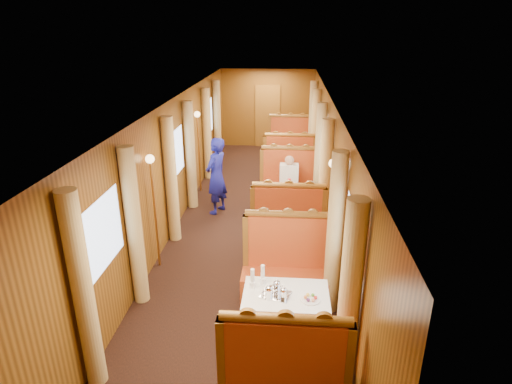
# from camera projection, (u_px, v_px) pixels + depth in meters

# --- Properties ---
(floor) EXTENTS (3.00, 12.00, 0.01)m
(floor) POSITION_uv_depth(u_px,v_px,m) (251.00, 223.00, 8.79)
(floor) COLOR black
(floor) RESTS_ON ground
(ceiling) EXTENTS (3.00, 12.00, 0.01)m
(ceiling) POSITION_uv_depth(u_px,v_px,m) (251.00, 101.00, 7.87)
(ceiling) COLOR silver
(ceiling) RESTS_ON wall_left
(wall_far) EXTENTS (3.00, 0.01, 2.50)m
(wall_far) POSITION_uv_depth(u_px,v_px,m) (268.00, 109.00, 13.89)
(wall_far) COLOR brown
(wall_far) RESTS_ON floor
(wall_left) EXTENTS (0.01, 12.00, 2.50)m
(wall_left) POSITION_uv_depth(u_px,v_px,m) (175.00, 163.00, 8.44)
(wall_left) COLOR brown
(wall_left) RESTS_ON floor
(wall_right) EXTENTS (0.01, 12.00, 2.50)m
(wall_right) POSITION_uv_depth(u_px,v_px,m) (328.00, 167.00, 8.22)
(wall_right) COLOR brown
(wall_right) RESTS_ON floor
(doorway_far) EXTENTS (0.80, 0.04, 2.00)m
(doorway_far) POSITION_uv_depth(u_px,v_px,m) (267.00, 116.00, 13.96)
(doorway_far) COLOR #8F5E21
(doorway_far) RESTS_ON floor
(table_near) EXTENTS (1.05, 0.72, 0.75)m
(table_near) POSITION_uv_depth(u_px,v_px,m) (285.00, 319.00, 5.35)
(table_near) COLOR white
(table_near) RESTS_ON floor
(banquette_near_fwd) EXTENTS (1.30, 0.55, 1.34)m
(banquette_near_fwd) POSITION_uv_depth(u_px,v_px,m) (284.00, 379.00, 4.39)
(banquette_near_fwd) COLOR #A62512
(banquette_near_fwd) RESTS_ON floor
(banquette_near_aft) EXTENTS (1.30, 0.55, 1.34)m
(banquette_near_aft) POSITION_uv_depth(u_px,v_px,m) (286.00, 272.00, 6.27)
(banquette_near_aft) COLOR #A62512
(banquette_near_aft) RESTS_ON floor
(table_mid) EXTENTS (1.05, 0.72, 0.75)m
(table_mid) POSITION_uv_depth(u_px,v_px,m) (288.00, 208.00, 8.59)
(table_mid) COLOR white
(table_mid) RESTS_ON floor
(banquette_mid_fwd) EXTENTS (1.30, 0.55, 1.34)m
(banquette_mid_fwd) POSITION_uv_depth(u_px,v_px,m) (288.00, 228.00, 7.64)
(banquette_mid_fwd) COLOR #A62512
(banquette_mid_fwd) RESTS_ON floor
(banquette_mid_aft) EXTENTS (1.30, 0.55, 1.34)m
(banquette_mid_aft) POSITION_uv_depth(u_px,v_px,m) (289.00, 187.00, 9.52)
(banquette_mid_aft) COLOR #A62512
(banquette_mid_aft) RESTS_ON floor
(table_far) EXTENTS (1.05, 0.72, 0.75)m
(table_far) POSITION_uv_depth(u_px,v_px,m) (289.00, 157.00, 11.84)
(table_far) COLOR white
(table_far) RESTS_ON floor
(banquette_far_fwd) EXTENTS (1.30, 0.55, 1.34)m
(banquette_far_fwd) POSITION_uv_depth(u_px,v_px,m) (289.00, 167.00, 10.88)
(banquette_far_fwd) COLOR #A62512
(banquette_far_fwd) RESTS_ON floor
(banquette_far_aft) EXTENTS (1.30, 0.55, 1.34)m
(banquette_far_aft) POSITION_uv_depth(u_px,v_px,m) (290.00, 146.00, 12.76)
(banquette_far_aft) COLOR #A62512
(banquette_far_aft) RESTS_ON floor
(tea_tray) EXTENTS (0.40, 0.35, 0.01)m
(tea_tray) POSITION_uv_depth(u_px,v_px,m) (276.00, 294.00, 5.19)
(tea_tray) COLOR silver
(tea_tray) RESTS_ON table_near
(teapot_left) EXTENTS (0.21, 0.18, 0.14)m
(teapot_left) POSITION_uv_depth(u_px,v_px,m) (269.00, 294.00, 5.10)
(teapot_left) COLOR silver
(teapot_left) RESTS_ON tea_tray
(teapot_right) EXTENTS (0.16, 0.12, 0.12)m
(teapot_right) POSITION_uv_depth(u_px,v_px,m) (283.00, 295.00, 5.09)
(teapot_right) COLOR silver
(teapot_right) RESTS_ON tea_tray
(teapot_back) EXTENTS (0.16, 0.13, 0.12)m
(teapot_back) POSITION_uv_depth(u_px,v_px,m) (277.00, 287.00, 5.24)
(teapot_back) COLOR silver
(teapot_back) RESTS_ON tea_tray
(fruit_plate) EXTENTS (0.24, 0.24, 0.05)m
(fruit_plate) POSITION_uv_depth(u_px,v_px,m) (310.00, 299.00, 5.09)
(fruit_plate) COLOR white
(fruit_plate) RESTS_ON table_near
(cup_inboard) EXTENTS (0.08, 0.08, 0.26)m
(cup_inboard) POSITION_uv_depth(u_px,v_px,m) (252.00, 280.00, 5.30)
(cup_inboard) COLOR white
(cup_inboard) RESTS_ON table_near
(cup_outboard) EXTENTS (0.08, 0.08, 0.26)m
(cup_outboard) POSITION_uv_depth(u_px,v_px,m) (263.00, 276.00, 5.38)
(cup_outboard) COLOR white
(cup_outboard) RESTS_ON table_near
(rose_vase_mid) EXTENTS (0.06, 0.06, 0.36)m
(rose_vase_mid) POSITION_uv_depth(u_px,v_px,m) (289.00, 182.00, 8.39)
(rose_vase_mid) COLOR silver
(rose_vase_mid) RESTS_ON table_mid
(rose_vase_far) EXTENTS (0.06, 0.06, 0.36)m
(rose_vase_far) POSITION_uv_depth(u_px,v_px,m) (290.00, 138.00, 11.61)
(rose_vase_far) COLOR silver
(rose_vase_far) RESTS_ON table_far
(window_left_near) EXTENTS (0.01, 1.20, 0.90)m
(window_left_near) POSITION_uv_depth(u_px,v_px,m) (101.00, 236.00, 5.12)
(window_left_near) COLOR #98ADCC
(window_left_near) RESTS_ON wall_left
(curtain_left_near_a) EXTENTS (0.22, 0.22, 2.35)m
(curtain_left_near_a) POSITION_uv_depth(u_px,v_px,m) (83.00, 294.00, 4.49)
(curtain_left_near_a) COLOR tan
(curtain_left_near_a) RESTS_ON floor
(curtain_left_near_b) EXTENTS (0.22, 0.22, 2.35)m
(curtain_left_near_b) POSITION_uv_depth(u_px,v_px,m) (134.00, 228.00, 5.94)
(curtain_left_near_b) COLOR tan
(curtain_left_near_b) RESTS_ON floor
(window_right_near) EXTENTS (0.01, 1.20, 0.90)m
(window_right_near) POSITION_uv_depth(u_px,v_px,m) (352.00, 246.00, 4.90)
(window_right_near) COLOR #98ADCC
(window_right_near) RESTS_ON wall_right
(curtain_right_near_a) EXTENTS (0.22, 0.22, 2.35)m
(curtain_right_near_a) POSITION_uv_depth(u_px,v_px,m) (349.00, 307.00, 4.28)
(curtain_right_near_a) COLOR tan
(curtain_right_near_a) RESTS_ON floor
(curtain_right_near_b) EXTENTS (0.22, 0.22, 2.35)m
(curtain_right_near_b) POSITION_uv_depth(u_px,v_px,m) (335.00, 235.00, 5.73)
(curtain_right_near_b) COLOR tan
(curtain_right_near_b) RESTS_ON floor
(window_left_mid) EXTENTS (0.01, 1.20, 0.90)m
(window_left_mid) POSITION_uv_depth(u_px,v_px,m) (175.00, 154.00, 8.37)
(window_left_mid) COLOR #98ADCC
(window_left_mid) RESTS_ON wall_left
(curtain_left_mid_a) EXTENTS (0.22, 0.22, 2.35)m
(curtain_left_mid_a) POSITION_uv_depth(u_px,v_px,m) (171.00, 181.00, 7.74)
(curtain_left_mid_a) COLOR tan
(curtain_left_mid_a) RESTS_ON floor
(curtain_left_mid_b) EXTENTS (0.22, 0.22, 2.35)m
(curtain_left_mid_b) POSITION_uv_depth(u_px,v_px,m) (190.00, 156.00, 9.18)
(curtain_left_mid_b) COLOR tan
(curtain_left_mid_b) RESTS_ON floor
(window_right_mid) EXTENTS (0.01, 1.20, 0.90)m
(window_right_mid) POSITION_uv_depth(u_px,v_px,m) (328.00, 157.00, 8.14)
(window_right_mid) COLOR #98ADCC
(window_right_mid) RESTS_ON wall_right
(curtain_right_mid_a) EXTENTS (0.22, 0.22, 2.35)m
(curtain_right_mid_a) POSITION_uv_depth(u_px,v_px,m) (325.00, 185.00, 7.53)
(curtain_right_mid_a) COLOR tan
(curtain_right_mid_a) RESTS_ON floor
(curtain_right_mid_b) EXTENTS (0.22, 0.22, 2.35)m
(curtain_right_mid_b) POSITION_uv_depth(u_px,v_px,m) (320.00, 159.00, 8.98)
(curtain_right_mid_b) COLOR tan
(curtain_right_mid_b) RESTS_ON floor
(window_left_far) EXTENTS (0.01, 1.20, 0.90)m
(window_left_far) POSITION_uv_depth(u_px,v_px,m) (208.00, 117.00, 11.61)
(window_left_far) COLOR #98ADCC
(window_left_far) RESTS_ON wall_left
(curtain_left_far_a) EXTENTS (0.22, 0.22, 2.35)m
(curtain_left_far_a) POSITION_uv_depth(u_px,v_px,m) (207.00, 134.00, 10.98)
(curtain_left_far_a) COLOR tan
(curtain_left_far_a) RESTS_ON floor
(curtain_left_far_b) EXTENTS (0.22, 0.22, 2.35)m
(curtain_left_far_b) POSITION_uv_depth(u_px,v_px,m) (217.00, 121.00, 12.43)
(curtain_left_far_b) COLOR tan
(curtain_left_far_b) RESTS_ON floor
(window_right_far) EXTENTS (0.01, 1.20, 0.90)m
(window_right_far) POSITION_uv_depth(u_px,v_px,m) (318.00, 119.00, 11.39)
(window_right_far) COLOR #98ADCC
(window_right_far) RESTS_ON wall_right
(curtain_right_far_a) EXTENTS (0.22, 0.22, 2.35)m
(curtain_right_far_a) POSITION_uv_depth(u_px,v_px,m) (315.00, 136.00, 10.78)
(curtain_right_far_a) COLOR tan
(curtain_right_far_a) RESTS_ON floor
(curtain_right_far_b) EXTENTS (0.22, 0.22, 2.35)m
(curtain_right_far_b) POSITION_uv_depth(u_px,v_px,m) (312.00, 123.00, 12.22)
(curtain_right_far_b) COLOR tan
(curtain_right_far_b) RESTS_ON floor
(sconce_left_fore) EXTENTS (0.14, 0.14, 1.95)m
(sconce_left_fore) POSITION_uv_depth(u_px,v_px,m) (153.00, 189.00, 6.76)
(sconce_left_fore) COLOR #BF8C3F
(sconce_left_fore) RESTS_ON floor
(sconce_right_fore) EXTENTS (0.14, 0.14, 1.95)m
(sconce_right_fore) POSITION_uv_depth(u_px,v_px,m) (331.00, 194.00, 6.55)
(sconce_right_fore) COLOR #BF8C3F
(sconce_right_fore) RESTS_ON floor
(sconce_left_aft) EXTENTS (0.14, 0.14, 1.95)m
(sconce_left_aft) POSITION_uv_depth(u_px,v_px,m) (198.00, 135.00, 10.01)
(sconce_left_aft) COLOR #BF8C3F
(sconce_left_aft) RESTS_ON floor
(sconce_right_aft) EXTENTS (0.14, 0.14, 1.95)m
(sconce_right_aft) POSITION_uv_depth(u_px,v_px,m) (318.00, 138.00, 9.80)
(sconce_right_aft) COLOR #BF8C3F
(sconce_right_aft) RESTS_ON floor
(steward) EXTENTS (0.61, 0.71, 1.65)m
(steward) POSITION_uv_depth(u_px,v_px,m) (216.00, 176.00, 9.01)
(steward) COLOR navy
(steward) RESTS_ON floor
(passenger) EXTENTS (0.40, 0.44, 0.76)m
(passenger) POSITION_uv_depth(u_px,v_px,m) (289.00, 177.00, 9.20)
(passenger) COLOR beige
(passenger) RESTS_ON banquette_mid_aft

